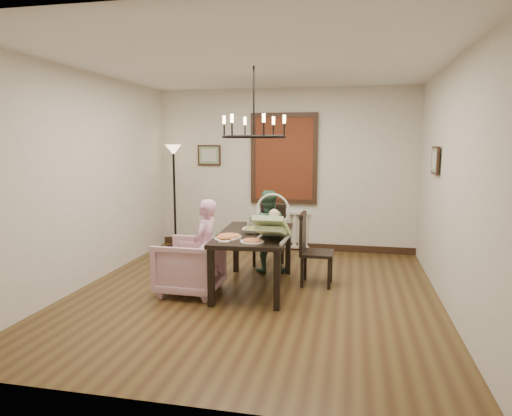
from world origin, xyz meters
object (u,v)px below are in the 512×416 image
at_px(armchair, 189,266).
at_px(seated_man, 267,238).
at_px(drinking_glass, 250,227).
at_px(chair_far, 269,236).
at_px(elderly_woman, 206,255).
at_px(chair_right, 317,249).
at_px(dining_table, 254,239).
at_px(baby_bouncer, 272,224).
at_px(floor_lamp, 175,198).

bearing_deg(armchair, seated_man, 147.03).
bearing_deg(drinking_glass, chair_far, 88.15).
xyz_separation_m(elderly_woman, drinking_glass, (0.49, 0.33, 0.32)).
xyz_separation_m(chair_right, elderly_woman, (-1.32, -0.68, 0.01)).
distance_m(dining_table, elderly_woman, 0.65).
height_order(chair_right, baby_bouncer, baby_bouncer).
distance_m(baby_bouncer, drinking_glass, 0.52).
relative_size(chair_right, baby_bouncer, 1.66).
distance_m(seated_man, floor_lamp, 2.22).
bearing_deg(elderly_woman, dining_table, 129.32).
distance_m(chair_right, seated_man, 0.90).
distance_m(elderly_woman, baby_bouncer, 0.94).
height_order(dining_table, drinking_glass, drinking_glass).
height_order(baby_bouncer, floor_lamp, floor_lamp).
relative_size(chair_right, floor_lamp, 0.54).
bearing_deg(floor_lamp, chair_far, -23.65).
bearing_deg(chair_far, dining_table, -78.50).
distance_m(armchair, elderly_woman, 0.27).
relative_size(seated_man, drinking_glass, 6.60).
relative_size(dining_table, armchair, 2.13).
relative_size(elderly_woman, seated_man, 1.00).
height_order(chair_far, baby_bouncer, baby_bouncer).
relative_size(chair_far, armchair, 1.24).
xyz_separation_m(chair_far, elderly_woman, (-0.52, -1.47, 0.03)).
xyz_separation_m(chair_far, seated_man, (0.03, -0.32, 0.03)).
height_order(chair_right, armchair, chair_right).
distance_m(drinking_glass, floor_lamp, 2.66).
xyz_separation_m(seated_man, floor_lamp, (-1.87, 1.12, 0.40)).
distance_m(armchair, floor_lamp, 2.58).
relative_size(chair_right, seated_man, 0.98).
bearing_deg(baby_bouncer, drinking_glass, 136.21).
xyz_separation_m(baby_bouncer, drinking_glass, (-0.35, 0.37, -0.12)).
xyz_separation_m(chair_far, armchair, (-0.74, -1.46, -0.13)).
xyz_separation_m(armchair, baby_bouncer, (1.06, -0.05, 0.58)).
bearing_deg(elderly_woman, seated_man, 161.38).
bearing_deg(floor_lamp, drinking_glass, -47.27).
bearing_deg(drinking_glass, floor_lamp, 132.73).
bearing_deg(armchair, baby_bouncer, 88.34).
height_order(dining_table, chair_right, chair_right).
height_order(armchair, baby_bouncer, baby_bouncer).
bearing_deg(chair_far, baby_bouncer, -67.41).
bearing_deg(elderly_woman, baby_bouncer, 94.23).
distance_m(armchair, baby_bouncer, 1.21).
bearing_deg(floor_lamp, chair_right, -31.26).
xyz_separation_m(drinking_glass, floor_lamp, (-1.81, 1.95, 0.09)).
xyz_separation_m(dining_table, elderly_woman, (-0.54, -0.34, -0.16)).
height_order(dining_table, elderly_woman, elderly_woman).
xyz_separation_m(armchair, seated_man, (0.77, 1.15, 0.15)).
relative_size(drinking_glass, floor_lamp, 0.08).
distance_m(dining_table, chair_far, 1.15).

